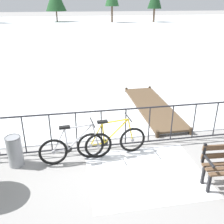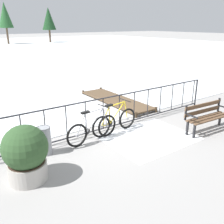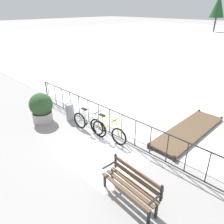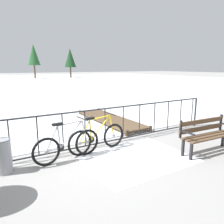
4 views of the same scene
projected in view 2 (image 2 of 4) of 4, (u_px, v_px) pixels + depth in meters
ground_plane at (103, 131)px, 7.93m from camera, size 160.00×160.00×0.00m
snow_patch at (149, 137)px, 7.45m from camera, size 2.51×2.03×0.01m
railing_fence at (103, 114)px, 7.75m from camera, size 9.06×0.06×1.07m
bicycle_near_railing at (93, 129)px, 7.11m from camera, size 1.71×0.52×0.97m
bicycle_second at (115, 121)px, 7.69m from camera, size 1.71×0.52×0.97m
park_bench at (206, 115)px, 7.82m from camera, size 1.63×0.59×0.89m
planter_with_shrub at (26, 153)px, 5.25m from camera, size 0.95×0.95×1.24m
trash_bin at (44, 140)px, 6.42m from camera, size 0.35×0.35×0.73m
wooden_dock at (116, 100)px, 10.73m from camera, size 1.10×3.89×0.20m
tree_west_mid at (5, 15)px, 39.71m from camera, size 2.24×2.24×6.33m
tree_centre at (49, 19)px, 43.35m from camera, size 2.31×2.31×5.77m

